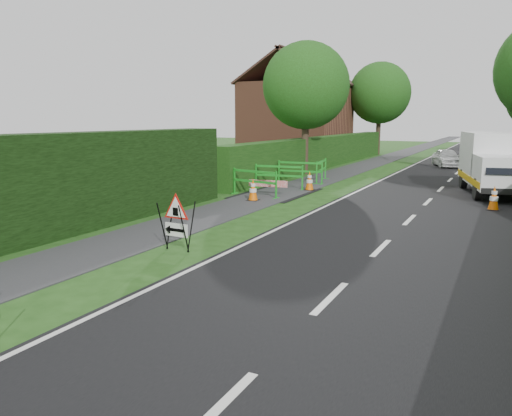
% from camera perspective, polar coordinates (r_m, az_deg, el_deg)
% --- Properties ---
extents(ground, '(120.00, 120.00, 0.00)m').
position_cam_1_polar(ground, '(8.46, -10.30, -9.63)').
color(ground, '#1D4313').
rests_on(ground, ground).
extents(road_surface, '(6.00, 90.00, 0.02)m').
position_cam_1_polar(road_surface, '(41.47, 23.63, 5.41)').
color(road_surface, black).
rests_on(road_surface, ground).
extents(footpath, '(2.00, 90.00, 0.02)m').
position_cam_1_polar(footpath, '(42.15, 16.13, 5.92)').
color(footpath, '#2D2D30').
rests_on(footpath, ground).
extents(hedge_west_far, '(1.00, 24.00, 1.80)m').
position_cam_1_polar(hedge_west_far, '(30.11, 7.63, 4.67)').
color(hedge_west_far, '#14380F').
rests_on(hedge_west_far, ground).
extents(house_west, '(7.50, 7.40, 7.88)m').
position_cam_1_polar(house_west, '(39.23, 4.66, 10.23)').
color(house_west, brown).
rests_on(house_west, ground).
extents(tree_nw, '(4.40, 4.40, 6.70)m').
position_cam_1_polar(tree_nw, '(26.14, 5.73, 13.73)').
color(tree_nw, '#2D2116').
rests_on(tree_nw, ground).
extents(tree_fw, '(4.80, 4.80, 7.24)m').
position_cam_1_polar(tree_fw, '(41.45, 13.97, 12.63)').
color(tree_fw, '#2D2116').
rests_on(tree_fw, ground).
extents(triangle_sign, '(0.77, 0.77, 1.07)m').
position_cam_1_polar(triangle_sign, '(10.85, -9.26, -1.11)').
color(triangle_sign, black).
rests_on(triangle_sign, ground).
extents(works_van, '(3.06, 5.39, 2.32)m').
position_cam_1_polar(works_van, '(20.99, 25.75, 4.76)').
color(works_van, silver).
rests_on(works_van, ground).
extents(traffic_cone_0, '(0.38, 0.38, 0.79)m').
position_cam_1_polar(traffic_cone_0, '(17.29, 25.55, 1.03)').
color(traffic_cone_0, black).
rests_on(traffic_cone_0, ground).
extents(traffic_cone_2, '(0.38, 0.38, 0.79)m').
position_cam_1_polar(traffic_cone_2, '(22.94, 26.38, 2.98)').
color(traffic_cone_2, black).
rests_on(traffic_cone_2, ground).
extents(traffic_cone_3, '(0.38, 0.38, 0.79)m').
position_cam_1_polar(traffic_cone_3, '(17.42, -0.34, 2.09)').
color(traffic_cone_3, black).
rests_on(traffic_cone_3, ground).
extents(traffic_cone_4, '(0.38, 0.38, 0.79)m').
position_cam_1_polar(traffic_cone_4, '(20.07, 6.14, 3.11)').
color(traffic_cone_4, black).
rests_on(traffic_cone_4, ground).
extents(ped_barrier_0, '(2.09, 0.79, 1.00)m').
position_cam_1_polar(ped_barrier_0, '(18.47, -0.16, 3.30)').
color(ped_barrier_0, '#1B9621').
rests_on(ped_barrier_0, ground).
extents(ped_barrier_1, '(2.08, 0.54, 1.00)m').
position_cam_1_polar(ped_barrier_1, '(20.42, 2.63, 3.95)').
color(ped_barrier_1, '#1B9621').
rests_on(ped_barrier_1, ground).
extents(ped_barrier_2, '(2.08, 0.48, 1.00)m').
position_cam_1_polar(ped_barrier_2, '(22.22, 5.07, 4.42)').
color(ped_barrier_2, '#1B9621').
rests_on(ped_barrier_2, ground).
extents(ped_barrier_3, '(0.64, 2.09, 1.00)m').
position_cam_1_polar(ped_barrier_3, '(22.95, 7.48, 4.56)').
color(ped_barrier_3, '#1B9621').
rests_on(ped_barrier_3, ground).
extents(redwhite_plank, '(1.49, 0.27, 0.25)m').
position_cam_1_polar(redwhite_plank, '(18.75, 1.37, 1.45)').
color(redwhite_plank, red).
rests_on(redwhite_plank, ground).
extents(hatchback_car, '(2.25, 3.41, 1.08)m').
position_cam_1_polar(hatchback_car, '(32.02, 20.96, 5.38)').
color(hatchback_car, white).
rests_on(hatchback_car, ground).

